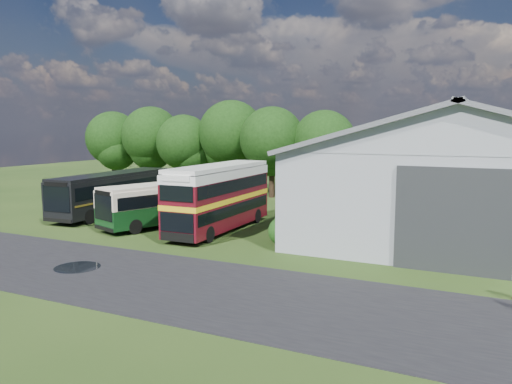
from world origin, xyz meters
The scene contains 16 objects.
ground centered at (0.00, 0.00, 0.00)m, with size 120.00×120.00×0.00m, color #1B3210.
asphalt_road centered at (3.00, -3.00, 0.00)m, with size 60.00×8.00×0.02m, color black.
puddle centered at (-1.50, -3.00, 0.00)m, with size 2.20×2.20×0.01m, color black.
storage_shed centered at (15.00, 15.98, 4.17)m, with size 18.80×24.80×8.15m.
tree_far_left centered at (-23.00, 24.00, 5.56)m, with size 6.12×6.12×8.64m.
tree_left_a centered at (-18.00, 24.50, 5.87)m, with size 6.46×6.46×9.12m.
tree_left_b centered at (-13.00, 23.50, 5.25)m, with size 5.78×5.78×8.16m.
tree_mid centered at (-8.00, 24.80, 6.18)m, with size 6.80×6.80×9.60m.
tree_right_a centered at (-3.00, 23.80, 5.69)m, with size 6.26×6.26×8.83m.
tree_right_b centered at (2.00, 24.60, 5.44)m, with size 5.98×5.98×8.45m.
shrub_front centered at (5.60, 6.00, 0.00)m, with size 1.70×1.70×1.70m, color #194714.
shrub_mid centered at (5.60, 8.00, 0.00)m, with size 1.60×1.60×1.60m, color #194714.
shrub_back centered at (5.60, 10.00, 0.00)m, with size 1.80×1.80×1.80m, color #194714.
bus_green_single centered at (-3.78, 8.32, 1.58)m, with size 5.84×11.00×2.97m.
bus_maroon_double centered at (0.31, 7.79, 2.19)m, with size 2.82×10.25×4.38m.
bus_dark_single centered at (-10.50, 9.73, 1.73)m, with size 3.25×11.92×3.26m.
Camera 1 is at (16.67, -20.54, 6.81)m, focal length 35.00 mm.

